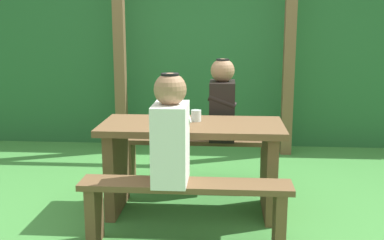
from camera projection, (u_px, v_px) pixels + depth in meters
name	position (u px, v px, depth m)	size (l,w,h in m)	color
ground_plane	(192.00, 211.00, 3.75)	(12.00, 12.00, 0.00)	#3E8239
hedge_backdrop	(206.00, 69.00, 5.90)	(6.40, 0.64, 1.78)	#265D30
pergola_post_left	(120.00, 61.00, 5.31)	(0.12, 0.12, 2.09)	brown
pergola_post_right	(289.00, 62.00, 5.17)	(0.12, 0.12, 2.09)	brown
picnic_table	(192.00, 152.00, 3.65)	(1.40, 0.64, 0.72)	brown
bench_near	(185.00, 201.00, 3.11)	(1.40, 0.24, 0.45)	brown
bench_far	(197.00, 152.00, 4.27)	(1.40, 0.24, 0.45)	brown
person_white_shirt	(171.00, 133.00, 3.02)	(0.25, 0.35, 0.72)	white
person_black_coat	(222.00, 103.00, 4.15)	(0.25, 0.35, 0.72)	black
drinking_glass	(196.00, 116.00, 3.67)	(0.08, 0.08, 0.09)	silver
bottle_left	(172.00, 111.00, 3.63)	(0.07, 0.07, 0.22)	silver
cell_phone	(178.00, 125.00, 3.51)	(0.07, 0.14, 0.01)	silver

